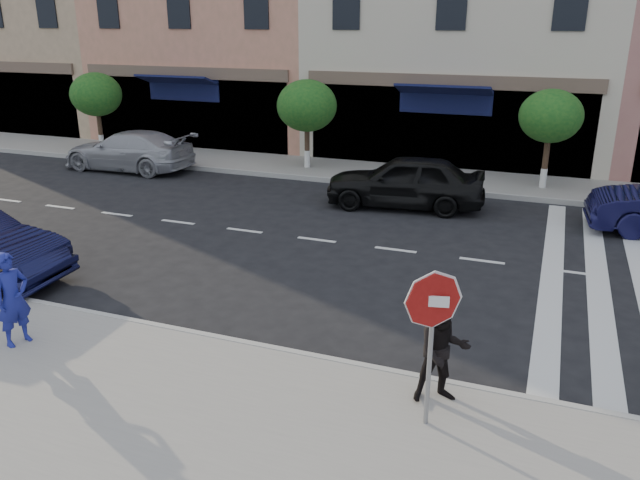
% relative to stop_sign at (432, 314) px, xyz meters
% --- Properties ---
extents(ground, '(120.00, 120.00, 0.00)m').
position_rel_stop_sign_xyz_m(ground, '(-2.09, 2.62, -1.74)').
color(ground, black).
rests_on(ground, ground).
extents(sidewalk_near, '(60.00, 4.50, 0.15)m').
position_rel_stop_sign_xyz_m(sidewalk_near, '(-2.09, -1.13, -1.67)').
color(sidewalk_near, gray).
rests_on(sidewalk_near, ground).
extents(sidewalk_far, '(60.00, 3.00, 0.15)m').
position_rel_stop_sign_xyz_m(sidewalk_far, '(-2.09, 13.62, -1.67)').
color(sidewalk_far, gray).
rests_on(sidewalk_far, ground).
extents(building_west_far, '(12.00, 9.00, 12.00)m').
position_rel_stop_sign_xyz_m(building_west_far, '(-24.09, 19.62, 4.26)').
color(building_west_far, tan).
rests_on(building_west_far, ground).
extents(building_centre, '(11.00, 9.00, 11.00)m').
position_rel_stop_sign_xyz_m(building_centre, '(-2.59, 19.62, 3.76)').
color(building_centre, beige).
rests_on(building_centre, ground).
extents(street_tree_wa, '(2.00, 2.00, 3.05)m').
position_rel_stop_sign_xyz_m(street_tree_wa, '(-16.09, 13.42, 0.59)').
color(street_tree_wa, '#473323').
rests_on(street_tree_wa, sidewalk_far).
extents(street_tree_wb, '(2.10, 2.10, 3.06)m').
position_rel_stop_sign_xyz_m(street_tree_wb, '(-7.09, 13.42, 0.57)').
color(street_tree_wb, '#473323').
rests_on(street_tree_wb, sidewalk_far).
extents(street_tree_c, '(1.90, 1.90, 3.04)m').
position_rel_stop_sign_xyz_m(street_tree_c, '(0.91, 13.42, 0.62)').
color(street_tree_c, '#473323').
rests_on(street_tree_c, sidewalk_far).
extents(stop_sign, '(0.75, 0.21, 2.16)m').
position_rel_stop_sign_xyz_m(stop_sign, '(0.00, 0.00, 0.00)').
color(stop_sign, gray).
rests_on(stop_sign, sidewalk_near).
extents(photographer, '(0.51, 0.65, 1.56)m').
position_rel_stop_sign_xyz_m(photographer, '(-6.65, -0.21, -0.81)').
color(photographer, navy).
rests_on(photographer, sidewalk_near).
extents(walker, '(0.93, 0.86, 1.54)m').
position_rel_stop_sign_xyz_m(walker, '(0.07, 0.62, -0.82)').
color(walker, black).
rests_on(walker, sidewalk_near).
extents(car_far_left, '(4.86, 2.00, 1.41)m').
position_rel_stop_sign_xyz_m(car_far_left, '(-13.16, 11.34, -1.04)').
color(car_far_left, '#A7A7AD').
rests_on(car_far_left, ground).
extents(car_far_mid, '(4.68, 2.34, 1.53)m').
position_rel_stop_sign_xyz_m(car_far_mid, '(-2.76, 10.22, -0.97)').
color(car_far_mid, black).
rests_on(car_far_mid, ground).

